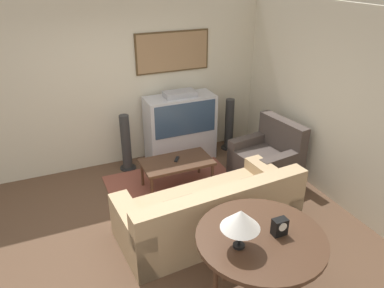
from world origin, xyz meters
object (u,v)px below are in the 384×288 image
Objects in this scene: speaker_tower_right at (229,126)px; couch at (210,213)px; console_table at (261,242)px; tv at (180,127)px; armchair at (267,160)px; mantel_clock at (280,227)px; speaker_tower_left at (126,144)px; table_lamp at (241,220)px; coffee_table at (177,164)px.

couch is at bearing -124.04° from speaker_tower_right.
tv is at bearing 81.98° from console_table.
armchair is at bearing 54.00° from console_table.
speaker_tower_left is (-0.68, 3.22, -0.45)m from mantel_clock.
console_table is 1.30× the size of speaker_tower_right.
speaker_tower_left and speaker_tower_right have the same top height.
mantel_clock is at bearing -94.96° from tv.
console_table is at bearing 167.56° from mantel_clock.
tv reaches higher than table_lamp.
coffee_table is 2.65× the size of table_lamp.
couch is 2.43× the size of speaker_tower_right.
table_lamp is at bearing -172.22° from console_table.
speaker_tower_left is (-0.96, 0.00, -0.13)m from tv.
armchair is 1.19m from speaker_tower_right.
speaker_tower_left reaches higher than couch.
mantel_clock is at bearing -78.09° from speaker_tower_left.
speaker_tower_right is (1.41, 3.18, -0.30)m from console_table.
tv is 1.29× the size of speaker_tower_left.
speaker_tower_left is at bearing 180.00° from speaker_tower_right.
table_lamp is (-0.27, -0.04, 0.37)m from console_table.
tv reaches higher than console_table.
tv reaches higher than speaker_tower_left.
console_table is at bearing -113.84° from speaker_tower_right.
table_lamp reaches higher than console_table.
couch is 2.21× the size of coffee_table.
couch is 1.65m from armchair.
console_table is 0.46m from table_lamp.
mantel_clock is (0.17, -0.04, 0.15)m from console_table.
mantel_clock is (0.44, -0.00, -0.22)m from table_lamp.
mantel_clock is at bearing -40.14° from armchair.
coffee_table is 2.47m from table_lamp.
armchair is 2.51m from console_table.
couch is 1.16m from coffee_table.
console_table is (-0.45, -3.18, 0.16)m from tv.
couch is at bearing 75.72° from table_lamp.
couch is at bearing -67.17° from armchair.
coffee_table is 1.62m from speaker_tower_right.
table_lamp is (-0.30, -1.19, 0.82)m from couch.
tv is 0.97m from speaker_tower_left.
armchair is at bearing -12.50° from coffee_table.
console_table is at bearing -98.02° from tv.
coffee_table is at bearing 93.13° from mantel_clock.
mantel_clock is at bearing -0.13° from table_lamp.
coffee_table is 2.34m from console_table.
couch is at bearing 88.13° from console_table.
couch is 2.11m from speaker_tower_left.
table_lamp is at bearing -102.52° from tv.
coffee_table is at bearing -115.09° from tv.
table_lamp is 0.42× the size of speaker_tower_right.
speaker_tower_right is (-0.05, 1.18, 0.14)m from armchair.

